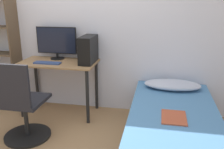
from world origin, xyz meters
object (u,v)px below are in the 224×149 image
Objects in this scene: office_chair at (22,110)px; bed at (173,132)px; keyboard at (47,63)px; monitor at (56,42)px; pc_tower at (88,49)px.

bed is at bearing 3.22° from office_chair.
keyboard is (0.03, 0.65, 0.39)m from office_chair.
monitor reaches higher than pc_tower.
office_chair is at bearing -176.78° from bed.
pc_tower is (-1.12, 0.72, 0.70)m from bed.
office_chair is at bearing -93.00° from keyboard.
pc_tower is at bearing -13.48° from monitor.
pc_tower reaches higher than bed.
office_chair is 0.76m from keyboard.
monitor reaches higher than office_chair.
keyboard is at bearing -162.52° from pc_tower.
office_chair is at bearing -93.56° from monitor.
pc_tower is at bearing 55.73° from office_chair.
office_chair reaches higher than keyboard.
bed is 4.52× the size of pc_tower.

